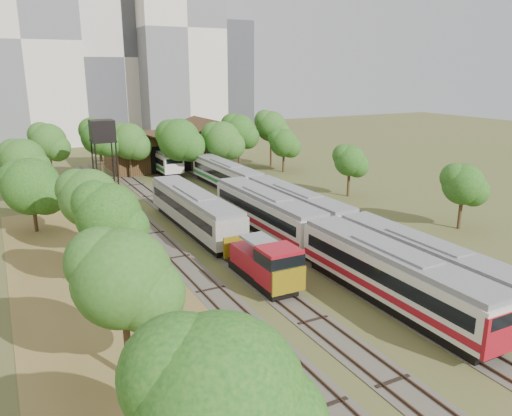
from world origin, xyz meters
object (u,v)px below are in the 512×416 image
railcar_red_set (319,238)px  water_tower (102,133)px  railcar_green_set (297,207)px  shunter_locomotive (267,264)px

railcar_red_set → water_tower: water_tower is taller
railcar_green_set → water_tower: size_ratio=5.37×
shunter_locomotive → water_tower: 32.37m
railcar_red_set → water_tower: 31.81m
railcar_red_set → railcar_green_set: (4.00, 9.73, -0.19)m
railcar_red_set → shunter_locomotive: 6.38m
railcar_red_set → shunter_locomotive: bearing=-160.4°
water_tower → railcar_green_set: bearing=-52.1°
railcar_red_set → shunter_locomotive: (-6.00, -2.13, -0.40)m
shunter_locomotive → water_tower: (-5.14, 31.30, 6.49)m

